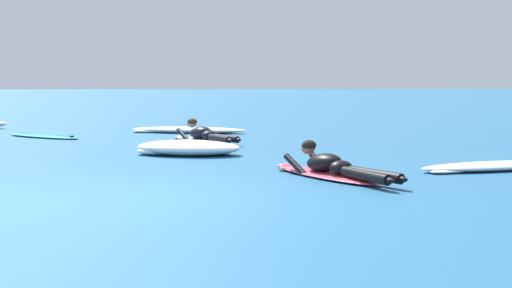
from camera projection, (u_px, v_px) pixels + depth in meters
The scene contains 7 objects.
ground_plane at pixel (179, 132), 18.22m from camera, with size 120.00×120.00×0.00m, color #235B84.
surfer_near at pixel (331, 168), 9.98m from camera, with size 1.63×2.57×0.54m.
surfer_far at pixel (204, 136), 15.38m from camera, with size 1.61×2.29×0.53m.
drifting_surfboard at pixel (44, 136), 16.58m from camera, with size 2.12×1.75×0.16m.
whitewater_front at pixel (189, 148), 12.91m from camera, with size 2.11×1.48×0.27m.
whitewater_back at pixel (188, 130), 17.88m from camera, with size 3.00×1.30×0.16m.
whitewater_far_band at pixel (495, 166), 10.83m from camera, with size 2.56×1.20×0.13m.
Camera 1 is at (1.05, -8.25, 1.41)m, focal length 50.44 mm.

